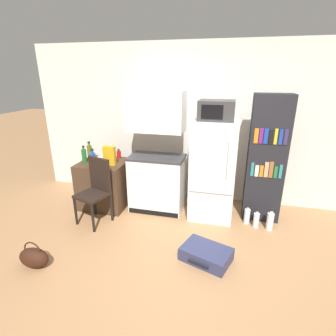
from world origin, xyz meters
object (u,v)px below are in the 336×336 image
object	(u,v)px
bottle_blue_soda	(93,160)
cereal_box	(109,156)
bowl	(102,157)
water_bottle_middle	(256,220)
chair	(96,186)
handbag	(34,258)
suitcase_large_flat	(206,254)
bottle_olive_oil	(90,152)
water_bottle_front	(270,221)
kitchen_hutch	(157,159)
water_bottle_back	(247,216)
microwave	(216,110)
side_table	(105,184)
bottle_ketchup_red	(119,154)
bottle_green_tall	(84,156)
refrigerator	(213,171)
bookshelf	(266,160)

from	to	relation	value
bottle_blue_soda	cereal_box	bearing A→B (deg)	47.36
bowl	water_bottle_middle	distance (m)	2.64
water_bottle_middle	chair	bearing A→B (deg)	-171.25
bowl	handbag	size ratio (longest dim) A/B	0.40
suitcase_large_flat	bottle_olive_oil	bearing A→B (deg)	171.47
bowl	water_bottle_front	size ratio (longest dim) A/B	0.43
kitchen_hutch	water_bottle_back	bearing A→B (deg)	-5.58
kitchen_hutch	water_bottle_front	bearing A→B (deg)	-7.87
handbag	bottle_olive_oil	bearing A→B (deg)	95.76
microwave	water_bottle_front	world-z (taller)	microwave
side_table	cereal_box	distance (m)	0.57
bottle_ketchup_red	bowl	distance (m)	0.29
side_table	bottle_green_tall	world-z (taller)	bottle_green_tall
kitchen_hutch	handbag	size ratio (longest dim) A/B	5.25
kitchen_hutch	handbag	bearing A→B (deg)	-120.13
refrigerator	bookshelf	world-z (taller)	bookshelf
bottle_blue_soda	handbag	distance (m)	1.53
refrigerator	chair	world-z (taller)	refrigerator
kitchen_hutch	refrigerator	bearing A→B (deg)	-1.85
refrigerator	water_bottle_front	bearing A→B (deg)	-13.81
handbag	water_bottle_back	world-z (taller)	handbag
suitcase_large_flat	handbag	size ratio (longest dim) A/B	1.83
bottle_green_tall	bottle_olive_oil	bearing A→B (deg)	91.06
side_table	water_bottle_middle	size ratio (longest dim) A/B	2.68
cereal_box	handbag	world-z (taller)	cereal_box
refrigerator	microwave	size ratio (longest dim) A/B	3.05
bottle_green_tall	handbag	bearing A→B (deg)	-83.69
suitcase_large_flat	water_bottle_middle	xyz separation A→B (m)	(0.63, 0.89, 0.04)
chair	water_bottle_middle	bearing A→B (deg)	27.59
microwave	cereal_box	xyz separation A→B (m)	(-1.59, -0.15, -0.72)
chair	bottle_green_tall	bearing A→B (deg)	153.77
kitchen_hutch	bottle_blue_soda	bearing A→B (deg)	-157.04
bottle_olive_oil	water_bottle_middle	world-z (taller)	bottle_olive_oil
bottle_ketchup_red	bottle_green_tall	bearing A→B (deg)	-140.99
refrigerator	water_bottle_middle	distance (m)	0.94
bottle_blue_soda	water_bottle_front	size ratio (longest dim) A/B	0.90
microwave	bowl	xyz separation A→B (m)	(-1.86, 0.11, -0.85)
kitchen_hutch	water_bottle_middle	xyz separation A→B (m)	(1.55, -0.22, -0.74)
bowl	suitcase_large_flat	bearing A→B (deg)	-31.92
bookshelf	water_bottle_back	world-z (taller)	bookshelf
chair	water_bottle_front	bearing A→B (deg)	26.44
suitcase_large_flat	bottle_blue_soda	bearing A→B (deg)	177.58
kitchen_hutch	suitcase_large_flat	xyz separation A→B (m)	(0.92, -1.11, -0.78)
bottle_blue_soda	suitcase_large_flat	size ratio (longest dim) A/B	0.46
bowl	handbag	xyz separation A→B (m)	(-0.00, -1.78, -0.66)
bottle_blue_soda	kitchen_hutch	bearing A→B (deg)	22.96
bookshelf	bottle_blue_soda	world-z (taller)	bookshelf
refrigerator	microwave	world-z (taller)	microwave
water_bottle_back	bowl	bearing A→B (deg)	174.83
kitchen_hutch	bottle_ketchup_red	size ratio (longest dim) A/B	12.18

